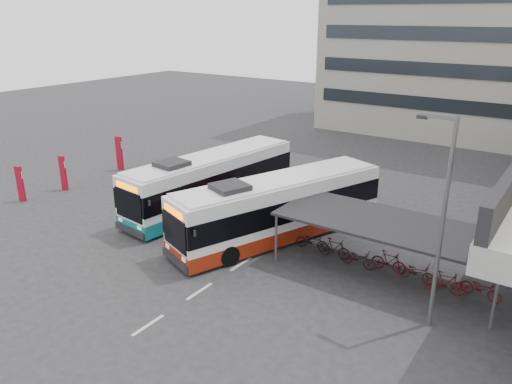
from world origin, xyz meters
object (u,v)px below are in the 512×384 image
Objects in this scene: bus_main at (279,208)px; pedestrian at (166,197)px; bus_teal at (212,181)px; lamp_post at (441,213)px.

bus_main is 6.71× the size of pedestrian.
pedestrian is (-1.75, -2.20, -0.74)m from bus_teal.
bus_teal is (-5.72, 1.45, -0.00)m from bus_main.
bus_main is at bearing -7.40° from bus_teal.
bus_teal is 2.91m from pedestrian.
lamp_post is (16.32, -2.64, 3.69)m from pedestrian.
lamp_post reaches higher than bus_teal.
bus_teal is at bearing 164.72° from lamp_post.
bus_main is 7.55m from pedestrian.
pedestrian is at bearing 173.91° from lamp_post.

